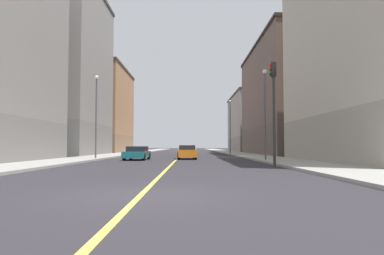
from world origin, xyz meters
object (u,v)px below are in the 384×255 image
object	(u,v)px
building_right_midblock	(67,73)
street_lamp_left_near	(265,105)
street_lamp_right_near	(96,108)
building_left_near	(374,49)
car_white	(189,149)
building_left_mid	(285,100)
car_orange	(187,152)
car_teal	(137,153)
car_red	(188,150)
building_left_far	(253,123)
street_lamp_left_far	(230,121)
traffic_light_left_near	(274,99)
car_silver	(190,150)
building_right_distant	(102,111)

from	to	relation	value
building_right_midblock	street_lamp_left_near	bearing A→B (deg)	-38.67
street_lamp_left_near	street_lamp_right_near	xyz separation A→B (m)	(-14.72, 3.76, 0.13)
building_left_near	car_white	size ratio (longest dim) A/B	4.77
building_left_mid	street_lamp_left_near	distance (m)	24.37
car_orange	car_teal	world-z (taller)	car_orange
building_left_near	street_lamp_right_near	distance (m)	23.65
building_right_midblock	street_lamp_right_near	xyz separation A→B (m)	(7.78, -14.25, -6.25)
street_lamp_left_near	car_red	world-z (taller)	street_lamp_left_near
building_left_far	car_teal	world-z (taller)	building_left_far
building_left_far	car_red	xyz separation A→B (m)	(-14.21, -26.63, -5.64)
building_left_near	street_lamp_left_far	distance (m)	28.90
building_left_near	traffic_light_left_near	xyz separation A→B (m)	(-8.80, -4.86, -4.48)
building_right_midblock	street_lamp_left_near	distance (m)	29.52
building_left_far	car_silver	world-z (taller)	building_left_far
car_orange	car_silver	xyz separation A→B (m)	(0.34, 23.66, 0.01)
street_lamp_left_near	car_orange	xyz separation A→B (m)	(-6.42, 5.67, -3.95)
street_lamp_left_near	car_white	bearing A→B (deg)	98.10
street_lamp_left_far	car_teal	bearing A→B (deg)	-116.67
building_left_near	building_left_far	xyz separation A→B (m)	(0.00, 51.81, -2.31)
car_silver	car_teal	bearing A→B (deg)	-100.57
car_teal	car_red	xyz separation A→B (m)	(4.47, 19.27, 0.02)
building_left_far	car_silver	distance (m)	25.04
car_red	building_left_near	bearing A→B (deg)	-60.56
building_right_midblock	car_red	xyz separation A→B (m)	(16.07, 4.77, -10.34)
building_right_distant	street_lamp_left_near	bearing A→B (deg)	-58.85
building_left_mid	traffic_light_left_near	world-z (taller)	building_left_mid
car_orange	car_red	xyz separation A→B (m)	(-0.01, 17.11, -0.02)
car_orange	car_red	distance (m)	17.11
traffic_light_left_near	car_silver	world-z (taller)	traffic_light_left_near
building_right_distant	building_left_near	bearing A→B (deg)	-52.62
car_silver	traffic_light_left_near	bearing A→B (deg)	-82.12
traffic_light_left_near	car_teal	distance (m)	15.03
traffic_light_left_near	car_white	bearing A→B (deg)	95.84
building_right_distant	street_lamp_right_near	size ratio (longest dim) A/B	2.46
building_right_distant	traffic_light_left_near	distance (m)	49.55
street_lamp_right_near	building_right_distant	bearing A→B (deg)	103.09
street_lamp_left_near	building_right_midblock	bearing A→B (deg)	141.33
car_red	building_left_far	bearing A→B (deg)	61.91
building_right_midblock	street_lamp_left_far	xyz separation A→B (m)	(22.50, 7.19, -5.98)
building_right_distant	street_lamp_right_near	bearing A→B (deg)	-76.91
building_left_far	car_silver	xyz separation A→B (m)	(-13.86, -20.08, -5.61)
street_lamp_right_near	car_white	size ratio (longest dim) A/B	1.90
building_left_mid	building_right_midblock	bearing A→B (deg)	-170.95
street_lamp_left_far	car_silver	size ratio (longest dim) A/B	1.75
traffic_light_left_near	street_lamp_right_near	size ratio (longest dim) A/B	0.84
building_left_near	building_left_mid	distance (m)	25.24
building_left_near	street_lamp_right_near	bearing A→B (deg)	164.69
traffic_light_left_near	street_lamp_right_near	bearing A→B (deg)	141.20
building_left_mid	traffic_light_left_near	distance (m)	31.60
building_right_distant	traffic_light_left_near	bearing A→B (deg)	-64.22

